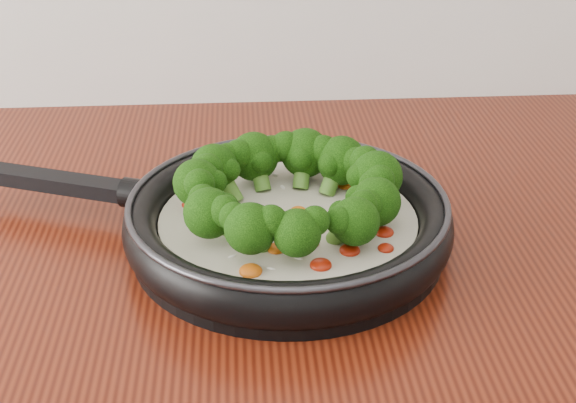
{
  "coord_description": "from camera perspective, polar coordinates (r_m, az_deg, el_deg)",
  "views": [
    {
      "loc": [
        -0.01,
        0.42,
        1.31
      ],
      "look_at": [
        0.04,
        1.09,
        0.95
      ],
      "focal_mm": 49.53,
      "sensor_mm": 36.0,
      "label": 1
    }
  ],
  "objects": [
    {
      "name": "skillet",
      "position": [
        0.77,
        -0.15,
        -0.86
      ],
      "size": [
        0.53,
        0.41,
        0.09
      ],
      "color": "black",
      "rests_on": "counter"
    }
  ]
}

